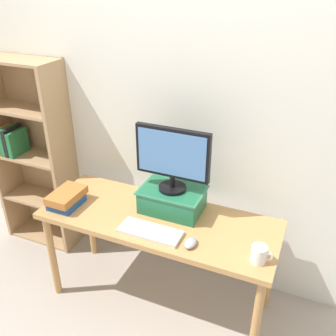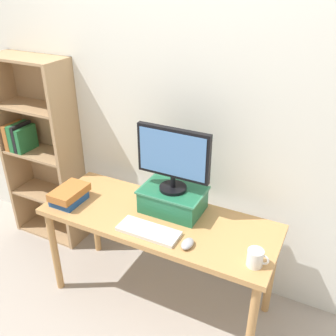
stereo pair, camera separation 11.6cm
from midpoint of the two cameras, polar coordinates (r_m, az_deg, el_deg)
The scene contains 10 objects.
ground_plane at distance 2.84m, azimuth -0.09°, elevation -19.13°, with size 12.00×12.00×0.00m, color #9E9389.
back_wall at distance 2.46m, azimuth 4.64°, elevation 9.48°, with size 7.00×0.08×2.60m.
desk at distance 2.42m, azimuth -0.11°, elevation -9.06°, with size 1.50×0.57×0.70m.
bookshelf_unit at distance 3.18m, azimuth -17.78°, elevation 2.58°, with size 0.63×0.28×1.53m.
riser_box at distance 2.39m, azimuth 2.14°, elevation -4.73°, with size 0.40×0.28×0.15m.
computer_monitor at distance 2.24m, azimuth 2.26°, elevation 1.69°, with size 0.47×0.17×0.41m.
keyboard at distance 2.24m, azimuth -1.48°, elevation -9.58°, with size 0.38×0.15×0.02m.
computer_mouse at distance 2.14m, azimuth 4.56°, elevation -11.45°, with size 0.06×0.10×0.04m.
book_stack at distance 2.55m, azimuth -13.58°, elevation -4.05°, with size 0.17×0.26×0.10m.
coffee_mug at distance 2.06m, azimuth 14.81°, elevation -13.15°, with size 0.12×0.09×0.10m.
Camera 2 is at (0.92, -1.69, 2.09)m, focal length 40.00 mm.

